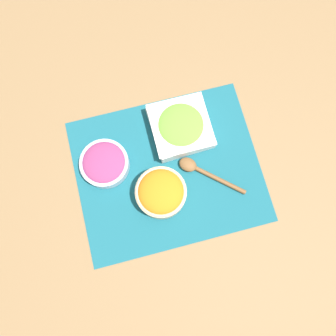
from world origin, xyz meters
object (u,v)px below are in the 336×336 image
Objects in this scene: wooden_spoon at (199,169)px; carrot_bowl at (161,193)px; lettuce_bowl at (181,127)px; onion_bowl at (104,163)px.

carrot_bowl is at bearing -160.68° from wooden_spoon.
carrot_bowl is 0.13m from wooden_spoon.
lettuce_bowl is 1.23× the size of onion_bowl.
onion_bowl is 0.79× the size of wooden_spoon.
wooden_spoon is (0.12, 0.04, -0.03)m from carrot_bowl.
carrot_bowl is 0.19m from lettuce_bowl.
onion_bowl is (-0.13, 0.12, -0.01)m from carrot_bowl.
lettuce_bowl is 0.13m from wooden_spoon.
carrot_bowl reaches higher than lettuce_bowl.
wooden_spoon is at bearing 19.32° from carrot_bowl.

